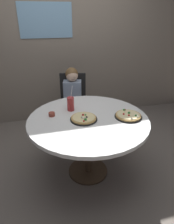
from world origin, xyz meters
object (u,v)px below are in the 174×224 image
at_px(chair_wooden, 73,101).
at_px(pizza_veggie, 84,118).
at_px(sauce_bowl, 52,114).
at_px(dining_table, 88,125).
at_px(diner_child, 73,108).
at_px(soda_cup, 71,104).
at_px(pizza_cheese, 128,116).

bearing_deg(chair_wooden, pizza_veggie, -94.22).
relative_size(pizza_veggie, sauce_bowl, 4.17).
height_order(dining_table, pizza_veggie, pizza_veggie).
bearing_deg(sauce_bowl, diner_child, 62.38).
relative_size(diner_child, soda_cup, 3.53).
height_order(dining_table, soda_cup, soda_cup).
height_order(chair_wooden, pizza_veggie, chair_wooden).
distance_m(chair_wooden, sauce_bowl, 0.98).
height_order(chair_wooden, diner_child, diner_child).
bearing_deg(chair_wooden, diner_child, -102.47).
distance_m(dining_table, soda_cup, 0.33).
bearing_deg(pizza_cheese, sauce_bowl, 163.73).
xyz_separation_m(dining_table, pizza_cheese, (0.43, -0.09, 0.10)).
distance_m(chair_wooden, pizza_cheese, 1.20).
bearing_deg(sauce_bowl, soda_cup, 21.39).
xyz_separation_m(chair_wooden, pizza_veggie, (-0.08, -1.04, 0.24)).
distance_m(dining_table, chair_wooden, 1.02).
xyz_separation_m(dining_table, soda_cup, (-0.15, 0.24, 0.17)).
distance_m(diner_child, soda_cup, 0.70).
distance_m(dining_table, diner_child, 0.86).
bearing_deg(pizza_veggie, diner_child, 87.52).
relative_size(diner_child, pizza_cheese, 3.62).
relative_size(diner_child, sauce_bowl, 15.46).
relative_size(chair_wooden, pizza_cheese, 3.18).
bearing_deg(dining_table, chair_wooden, 88.79).
distance_m(dining_table, sauce_bowl, 0.42).
bearing_deg(dining_table, pizza_veggie, -157.28).
xyz_separation_m(chair_wooden, soda_cup, (-0.17, -0.77, 0.30)).
distance_m(pizza_veggie, sauce_bowl, 0.37).
bearing_deg(soda_cup, pizza_veggie, -70.99).
xyz_separation_m(diner_child, pizza_veggie, (-0.04, -0.86, 0.28)).
xyz_separation_m(diner_child, soda_cup, (-0.13, -0.60, 0.35)).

